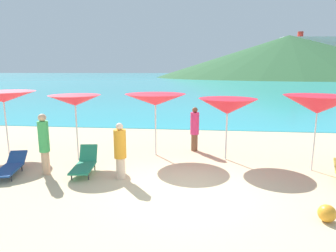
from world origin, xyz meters
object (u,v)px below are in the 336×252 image
at_px(umbrella_3, 227,106).
at_px(lounge_chair_0, 10,166).
at_px(umbrella_1, 75,101).
at_px(beachgoer_2, 44,142).
at_px(umbrella_4, 318,105).
at_px(cruise_ship, 307,59).
at_px(lounge_chair_2, 85,163).
at_px(beachgoer_1, 120,150).
at_px(umbrella_0, 3,97).
at_px(beach_ball, 327,213).
at_px(umbrella_2, 155,100).
at_px(beachgoer_0, 195,128).

relative_size(umbrella_3, lounge_chair_0, 1.25).
distance_m(umbrella_3, lounge_chair_0, 7.11).
xyz_separation_m(umbrella_1, beachgoer_2, (-0.34, -1.53, -1.08)).
distance_m(umbrella_1, beachgoer_2, 1.91).
relative_size(umbrella_1, lounge_chair_0, 1.31).
bearing_deg(umbrella_4, cruise_ship, 71.32).
relative_size(lounge_chair_2, beachgoer_1, 0.93).
xyz_separation_m(umbrella_0, beach_ball, (9.75, -3.87, -1.96)).
bearing_deg(umbrella_2, umbrella_0, -174.73).
xyz_separation_m(umbrella_4, lounge_chair_0, (-9.14, -1.40, -1.82)).
height_order(beachgoer_1, cruise_ship, cruise_ship).
height_order(umbrella_3, lounge_chair_0, umbrella_3).
bearing_deg(umbrella_2, umbrella_3, -6.17).
relative_size(umbrella_2, beachgoer_0, 1.37).
distance_m(umbrella_0, cruise_ship, 178.56).
height_order(umbrella_1, lounge_chair_0, umbrella_1).
height_order(umbrella_1, lounge_chair_2, umbrella_1).
distance_m(umbrella_1, umbrella_4, 7.74).
height_order(lounge_chair_2, beachgoer_0, beachgoer_0).
distance_m(umbrella_3, cruise_ship, 175.51).
xyz_separation_m(umbrella_4, lounge_chair_2, (-6.97, -1.01, -1.76)).
xyz_separation_m(lounge_chair_2, beachgoer_0, (3.26, 2.88, 0.60)).
bearing_deg(lounge_chair_0, umbrella_2, 17.67).
height_order(umbrella_2, beach_ball, umbrella_2).
xyz_separation_m(lounge_chair_2, cruise_ship, (63.10, 167.08, 9.32)).
distance_m(umbrella_3, beach_ball, 4.77).
bearing_deg(umbrella_4, lounge_chair_0, -171.32).
xyz_separation_m(lounge_chair_0, lounge_chair_2, (2.17, 0.38, 0.05)).
relative_size(beachgoer_1, beach_ball, 4.54).
height_order(umbrella_3, lounge_chair_2, umbrella_3).
bearing_deg(lounge_chair_0, umbrella_4, -5.80).
relative_size(umbrella_0, cruise_ship, 0.06).
height_order(umbrella_2, beachgoer_2, umbrella_2).
height_order(umbrella_2, umbrella_4, umbrella_4).
xyz_separation_m(umbrella_1, umbrella_4, (7.74, -0.26, -0.01)).
relative_size(umbrella_4, beachgoer_0, 1.37).
distance_m(lounge_chair_2, beachgoer_0, 4.39).
bearing_deg(umbrella_0, umbrella_3, 1.67).
bearing_deg(beachgoer_1, umbrella_4, 24.13).
xyz_separation_m(beachgoer_0, beachgoer_2, (-4.37, -3.15, 0.09)).
xyz_separation_m(beachgoer_1, beach_ball, (4.88, -1.89, -0.68)).
height_order(umbrella_1, umbrella_3, umbrella_1).
bearing_deg(beachgoer_0, beachgoer_2, 123.07).
relative_size(umbrella_0, beach_ball, 6.88).
height_order(umbrella_1, beachgoer_0, umbrella_1).
bearing_deg(beach_ball, umbrella_1, 152.96).
bearing_deg(lounge_chair_0, umbrella_0, 111.71).
height_order(beachgoer_0, beach_ball, beachgoer_0).
relative_size(umbrella_1, beach_ball, 6.29).
relative_size(umbrella_1, umbrella_4, 0.97).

